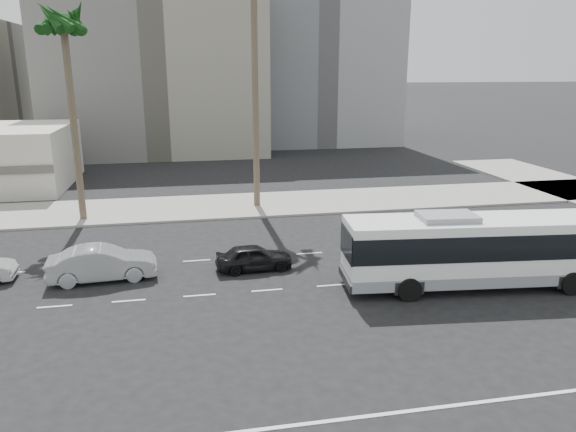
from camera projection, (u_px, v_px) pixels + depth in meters
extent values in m
plane|color=black|center=(393.00, 281.00, 25.18)|extent=(700.00, 700.00, 0.00)
cube|color=gray|center=(315.00, 202.00, 39.84)|extent=(120.00, 7.00, 0.15)
cube|color=slate|center=(158.00, 74.00, 63.20)|extent=(24.00, 18.00, 18.00)
cube|color=slate|center=(310.00, 43.00, 72.41)|extent=(20.00, 20.00, 26.00)
cube|color=beige|center=(195.00, 42.00, 255.62)|extent=(42.00, 42.00, 44.00)
cube|color=slate|center=(300.00, 10.00, 241.82)|extent=(26.00, 26.00, 70.00)
cube|color=slate|center=(335.00, 27.00, 276.12)|extent=(22.00, 22.00, 60.00)
cube|color=white|center=(478.00, 247.00, 24.11)|extent=(12.19, 3.78, 2.69)
cube|color=black|center=(479.00, 240.00, 24.02)|extent=(12.25, 3.84, 1.14)
cube|color=gray|center=(476.00, 272.00, 24.43)|extent=(12.21, 3.82, 0.52)
cube|color=gray|center=(449.00, 218.00, 23.44)|extent=(2.63, 1.88, 0.31)
cylinder|color=black|center=(569.00, 280.00, 23.92)|extent=(1.03, 0.31, 1.03)
cylinder|color=black|center=(533.00, 260.00, 26.42)|extent=(1.03, 0.31, 1.03)
cylinder|color=black|center=(415.00, 293.00, 22.57)|extent=(1.03, 0.31, 1.03)
cylinder|color=black|center=(392.00, 270.00, 25.08)|extent=(1.03, 0.31, 1.03)
imported|color=black|center=(254.00, 257.00, 26.44)|extent=(1.70, 3.84, 1.28)
imported|color=#97999C|center=(102.00, 263.00, 25.13)|extent=(2.09, 5.04, 1.62)
cylinder|color=brown|center=(255.00, 94.00, 36.51)|extent=(0.44, 0.44, 15.83)
cylinder|color=brown|center=(74.00, 128.00, 33.51)|extent=(0.38, 0.38, 12.11)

